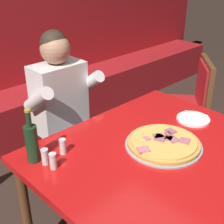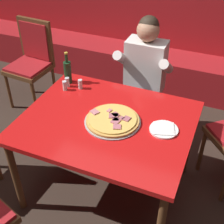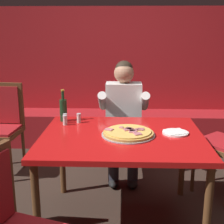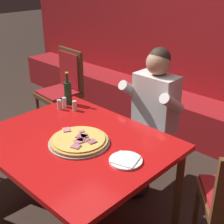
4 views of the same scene
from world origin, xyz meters
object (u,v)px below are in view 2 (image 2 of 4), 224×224
object	(u,v)px
main_dining_table	(107,128)
shaker_red_pepper_flakes	(67,83)
plate_white_paper	(164,129)
dining_chair_near_right	(32,58)
pizza	(113,120)
shaker_black_pepper	(65,86)
shaker_parmesan	(80,85)
diner_seated_blue_shirt	(142,77)
beer_bottle	(68,71)

from	to	relation	value
main_dining_table	shaker_red_pepper_flakes	world-z (taller)	shaker_red_pepper_flakes
plate_white_paper	dining_chair_near_right	xyz separation A→B (m)	(-1.79, 0.90, -0.20)
pizza	main_dining_table	bearing A→B (deg)	171.74
pizza	shaker_black_pepper	distance (m)	0.61
shaker_red_pepper_flakes	shaker_parmesan	world-z (taller)	same
shaker_black_pepper	diner_seated_blue_shirt	bearing A→B (deg)	48.87
shaker_parmesan	shaker_red_pepper_flakes	bearing A→B (deg)	-173.34
main_dining_table	shaker_black_pepper	xyz separation A→B (m)	(-0.50, 0.25, 0.12)
pizza	beer_bottle	distance (m)	0.70
beer_bottle	shaker_parmesan	bearing A→B (deg)	-19.56
pizza	diner_seated_blue_shirt	xyz separation A→B (m)	(-0.04, 0.84, -0.09)
main_dining_table	pizza	distance (m)	0.11
main_dining_table	shaker_parmesan	distance (m)	0.52
beer_bottle	main_dining_table	bearing A→B (deg)	-34.82
plate_white_paper	diner_seated_blue_shirt	xyz separation A→B (m)	(-0.42, 0.79, -0.08)
main_dining_table	shaker_parmesan	bearing A→B (deg)	140.51
beer_bottle	shaker_parmesan	distance (m)	0.17
main_dining_table	shaker_parmesan	xyz separation A→B (m)	(-0.39, 0.32, 0.12)
main_dining_table	diner_seated_blue_shirt	bearing A→B (deg)	89.14
main_dining_table	beer_bottle	world-z (taller)	beer_bottle
pizza	shaker_red_pepper_flakes	distance (m)	0.64
shaker_black_pepper	diner_seated_blue_shirt	xyz separation A→B (m)	(0.51, 0.59, -0.11)
main_dining_table	plate_white_paper	distance (m)	0.44
beer_bottle	shaker_black_pepper	bearing A→B (deg)	-74.49
main_dining_table	dining_chair_near_right	bearing A→B (deg)	145.11
plate_white_paper	beer_bottle	world-z (taller)	beer_bottle
plate_white_paper	shaker_red_pepper_flakes	world-z (taller)	shaker_red_pepper_flakes
pizza	plate_white_paper	distance (m)	0.38
shaker_black_pepper	shaker_parmesan	bearing A→B (deg)	33.19
main_dining_table	pizza	bearing A→B (deg)	-8.26
shaker_red_pepper_flakes	diner_seated_blue_shirt	bearing A→B (deg)	45.41
main_dining_table	plate_white_paper	size ratio (longest dim) A/B	6.14
shaker_parmesan	pizza	bearing A→B (deg)	-36.76
shaker_red_pepper_flakes	dining_chair_near_right	world-z (taller)	dining_chair_near_right
pizza	dining_chair_near_right	world-z (taller)	dining_chair_near_right
shaker_red_pepper_flakes	main_dining_table	bearing A→B (deg)	-31.07
diner_seated_blue_shirt	plate_white_paper	bearing A→B (deg)	-62.14
shaker_parmesan	main_dining_table	bearing A→B (deg)	-39.49
shaker_parmesan	diner_seated_blue_shirt	size ratio (longest dim) A/B	0.07
plate_white_paper	dining_chair_near_right	bearing A→B (deg)	153.27
plate_white_paper	dining_chair_near_right	distance (m)	2.01
plate_white_paper	beer_bottle	xyz separation A→B (m)	(-0.97, 0.33, 0.10)
shaker_parmesan	dining_chair_near_right	world-z (taller)	dining_chair_near_right
pizza	plate_white_paper	size ratio (longest dim) A/B	2.02
main_dining_table	shaker_red_pepper_flakes	size ratio (longest dim) A/B	15.00
plate_white_paper	shaker_red_pepper_flakes	size ratio (longest dim) A/B	2.44
shaker_parmesan	diner_seated_blue_shirt	world-z (taller)	diner_seated_blue_shirt
plate_white_paper	shaker_black_pepper	size ratio (longest dim) A/B	2.44
main_dining_table	dining_chair_near_right	distance (m)	1.66
shaker_black_pepper	diner_seated_blue_shirt	size ratio (longest dim) A/B	0.07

